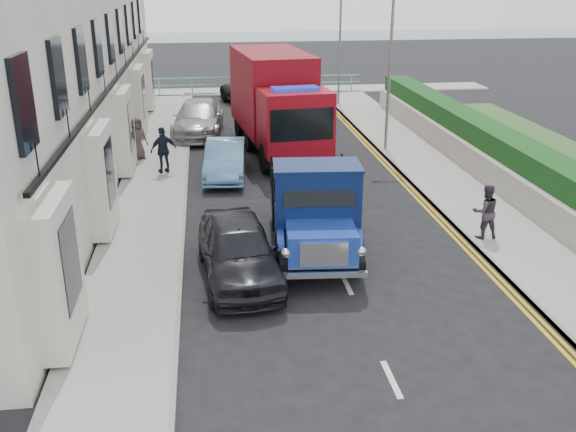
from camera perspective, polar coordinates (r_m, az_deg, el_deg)
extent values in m
plane|color=black|center=(14.22, 6.94, -9.61)|extent=(120.00, 120.00, 0.00)
cube|color=gray|center=(22.11, -12.07, 1.64)|extent=(2.40, 38.00, 0.12)
cube|color=gray|center=(23.62, 14.21, 2.71)|extent=(2.60, 38.00, 0.12)
cube|color=gray|center=(41.58, -2.86, 11.03)|extent=(30.00, 2.50, 0.12)
plane|color=slate|center=(72.27, -4.95, 15.15)|extent=(120.00, 120.00, 0.00)
cube|color=black|center=(25.28, -14.70, 12.11)|extent=(0.12, 28.00, 0.10)
cube|color=#B2AD9E|center=(23.98, 17.22, 3.90)|extent=(0.30, 28.00, 1.00)
cube|color=#133D16|center=(24.17, 18.84, 4.84)|extent=(1.20, 28.00, 1.70)
cube|color=#59B2A5|center=(40.63, -2.79, 12.26)|extent=(13.00, 0.08, 0.06)
cube|color=#59B2A5|center=(40.69, -2.78, 11.66)|extent=(13.00, 0.06, 0.05)
cylinder|color=slate|center=(27.17, 9.03, 12.88)|extent=(0.12, 0.12, 7.00)
cylinder|color=slate|center=(36.81, 4.64, 15.11)|extent=(0.12, 0.12, 7.00)
cylinder|color=black|center=(16.15, -0.61, -3.48)|extent=(0.36, 1.05, 1.03)
cylinder|color=black|center=(16.32, 6.05, -3.32)|extent=(0.36, 1.05, 1.03)
cylinder|color=black|center=(18.93, -0.99, 0.28)|extent=(0.36, 1.05, 1.03)
cylinder|color=black|center=(19.08, 4.70, 0.38)|extent=(0.36, 1.05, 1.03)
cube|color=black|center=(17.53, 2.28, -0.94)|extent=(2.44, 5.30, 0.19)
cube|color=#2041B1|center=(15.55, 2.95, -2.34)|extent=(1.77, 1.52, 0.77)
cube|color=silver|center=(14.90, 3.22, -3.43)|extent=(1.13, 0.17, 0.59)
cube|color=#0E1D4F|center=(16.47, 2.56, 1.32)|extent=(2.24, 1.45, 1.88)
cube|color=black|center=(18.64, 1.94, 1.25)|extent=(2.48, 3.18, 0.13)
cylinder|color=black|center=(24.29, -1.96, 5.15)|extent=(0.48, 1.21, 1.18)
cylinder|color=black|center=(24.84, 3.14, 5.49)|extent=(0.48, 1.21, 1.18)
cylinder|color=black|center=(27.44, -3.43, 6.97)|extent=(0.48, 1.21, 1.18)
cylinder|color=black|center=(27.92, 1.14, 7.25)|extent=(0.48, 1.21, 1.18)
cylinder|color=black|center=(29.69, -4.28, 8.03)|extent=(0.48, 1.21, 1.18)
cylinder|color=black|center=(30.14, -0.03, 8.28)|extent=(0.48, 1.21, 1.18)
cube|color=black|center=(27.10, -0.87, 7.30)|extent=(3.30, 7.72, 0.27)
cube|color=maroon|center=(24.22, 0.63, 8.38)|extent=(2.78, 2.31, 2.35)
cube|color=black|center=(23.26, 1.25, 8.12)|extent=(2.35, 0.36, 1.18)
cube|color=maroon|center=(27.89, -1.45, 11.16)|extent=(3.30, 5.83, 3.21)
imported|color=black|center=(15.89, -4.44, -2.98)|extent=(2.16, 4.62, 1.53)
imported|color=#609CCE|center=(23.95, -5.59, 5.03)|extent=(1.76, 4.17, 1.34)
imported|color=#A4A4A8|center=(30.52, -7.98, 8.60)|extent=(2.62, 5.51, 1.55)
imported|color=black|center=(37.31, -3.12, 11.01)|extent=(4.20, 6.13, 1.56)
imported|color=#B8B7BC|center=(34.23, 1.69, 10.02)|extent=(2.15, 4.35, 1.43)
imported|color=#3A313C|center=(18.77, 17.14, 0.38)|extent=(0.76, 0.59, 1.56)
imported|color=black|center=(24.36, -11.01, 5.78)|extent=(1.09, 0.80, 1.72)
imported|color=#463832|center=(26.43, -13.25, 6.74)|extent=(0.98, 0.90, 1.67)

